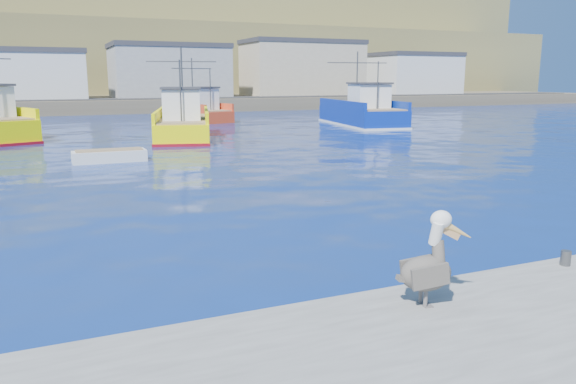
# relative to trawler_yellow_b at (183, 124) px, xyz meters

# --- Properties ---
(ground) EXTENTS (260.00, 260.00, 0.00)m
(ground) POSITION_rel_trawler_yellow_b_xyz_m (-2.65, -27.98, -0.99)
(ground) COLOR navy
(ground) RESTS_ON ground
(dock_bollards) EXTENTS (36.20, 0.20, 0.30)m
(dock_bollards) POSITION_rel_trawler_yellow_b_xyz_m (-2.05, -31.38, -0.34)
(dock_bollards) COLOR #4C4C4C
(dock_bollards) RESTS_ON dock
(far_shore) EXTENTS (200.00, 81.00, 24.00)m
(far_shore) POSITION_rel_trawler_yellow_b_xyz_m (-2.64, 81.22, 7.99)
(far_shore) COLOR brown
(far_shore) RESTS_ON ground
(trawler_yellow_b) EXTENTS (6.07, 10.85, 6.39)m
(trawler_yellow_b) POSITION_rel_trawler_yellow_b_xyz_m (0.00, 0.00, 0.00)
(trawler_yellow_b) COLOR #FFF600
(trawler_yellow_b) RESTS_ON ground
(trawler_blue) EXTENTS (6.03, 12.48, 6.60)m
(trawler_blue) POSITION_rel_trawler_yellow_b_xyz_m (17.48, 5.00, 0.09)
(trawler_blue) COLOR navy
(trawler_blue) RESTS_ON ground
(boat_orange) EXTENTS (5.27, 8.89, 6.09)m
(boat_orange) POSITION_rel_trawler_yellow_b_xyz_m (5.16, 15.30, 0.05)
(boat_orange) COLOR red
(boat_orange) RESTS_ON ground
(skiff_mid) EXTENTS (3.59, 1.27, 0.78)m
(skiff_mid) POSITION_rel_trawler_yellow_b_xyz_m (-6.02, -9.57, -0.74)
(skiff_mid) COLOR silver
(skiff_mid) RESTS_ON ground
(skiff_far) EXTENTS (3.89, 3.45, 0.84)m
(skiff_far) POSITION_rel_trawler_yellow_b_xyz_m (26.55, 12.93, -0.72)
(skiff_far) COLOR silver
(skiff_far) RESTS_ON ground
(pelican) EXTENTS (1.28, 0.69, 1.59)m
(pelican) POSITION_rel_trawler_yellow_b_xyz_m (-3.41, -31.89, 0.19)
(pelican) COLOR #595451
(pelican) RESTS_ON dock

